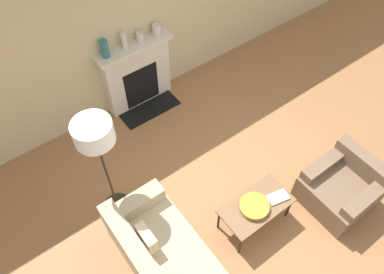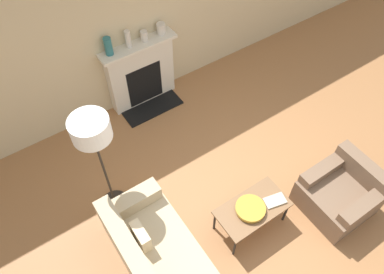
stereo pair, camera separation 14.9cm
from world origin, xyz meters
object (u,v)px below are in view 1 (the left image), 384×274
coffee_table (256,207)px  bowl (254,206)px  book (278,197)px  mantel_vase_center_left (124,41)px  mantel_vase_center_right (140,37)px  mantel_vase_left (105,49)px  mantel_vase_right (157,29)px  floor_lamp (96,141)px  armchair_near (342,187)px  fireplace (138,76)px

coffee_table → bowl: bowl is taller
book → mantel_vase_center_left: 3.05m
book → mantel_vase_center_right: size_ratio=1.93×
mantel_vase_left → mantel_vase_right: mantel_vase_left is taller
coffee_table → bowl: size_ratio=2.47×
mantel_vase_left → floor_lamp: bearing=-120.2°
book → floor_lamp: floor_lamp is taller
armchair_near → coffee_table: 1.27m
fireplace → mantel_vase_center_right: size_ratio=7.87×
bowl → floor_lamp: 2.08m
floor_lamp → mantel_vase_center_left: floor_lamp is taller
bowl → floor_lamp: floor_lamp is taller
mantel_vase_left → mantel_vase_center_left: size_ratio=1.03×
mantel_vase_center_left → coffee_table: bearing=-87.3°
fireplace → coffee_table: 2.81m
mantel_vase_left → book: bearing=-75.8°
mantel_vase_left → mantel_vase_center_left: bearing=0.0°
coffee_table → floor_lamp: 2.14m
fireplace → mantel_vase_center_left: bearing=173.6°
floor_lamp → mantel_vase_center_right: bearing=46.4°
floor_lamp → mantel_vase_right: floor_lamp is taller
fireplace → mantel_vase_left: mantel_vase_left is taller
fireplace → book: bearing=-84.2°
armchair_near → mantel_vase_right: size_ratio=5.09×
fireplace → coffee_table: bearing=-89.9°
floor_lamp → mantel_vase_left: floor_lamp is taller
mantel_vase_center_left → armchair_near: bearing=-67.9°
fireplace → bowl: bearing=-90.9°
bowl → book: bearing=-12.8°
armchair_near → coffee_table: armchair_near is taller
mantel_vase_center_right → bowl: bearing=-93.6°
mantel_vase_center_right → coffee_table: bearing=-92.6°
coffee_table → floor_lamp: floor_lamp is taller
fireplace → armchair_near: (1.20, -3.24, -0.29)m
bowl → mantel_vase_center_left: bearing=91.7°
floor_lamp → mantel_vase_right: size_ratio=10.37×
book → mantel_vase_right: size_ratio=1.76×
armchair_near → mantel_vase_left: size_ratio=3.16×
book → mantel_vase_left: (-0.74, 2.91, 0.84)m
armchair_near → mantel_vase_left: 3.79m
armchair_near → mantel_vase_right: bearing=-166.7°
bowl → book: bowl is taller
armchair_near → mantel_vase_right: (-0.77, 3.26, 0.97)m
mantel_vase_left → fireplace: bearing=-1.8°
fireplace → floor_lamp: 2.24m
fireplace → mantel_vase_left: 0.86m
floor_lamp → mantel_vase_right: bearing=41.2°
coffee_table → bowl: (-0.05, -0.01, 0.08)m
book → mantel_vase_left: bearing=117.4°
bowl → mantel_vase_center_right: (0.18, 2.83, 0.75)m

